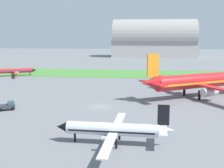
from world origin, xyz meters
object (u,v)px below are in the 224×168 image
at_px(airplane_foreground_turboprop, 114,129).
at_px(airplane_taxiing_turboprop, 15,71).
at_px(pushback_tug_near_gate, 7,106).
at_px(airplane_midfield_jet, 195,81).

distance_m(airplane_foreground_turboprop, airplane_taxiing_turboprop, 85.80).
height_order(airplane_foreground_turboprop, pushback_tug_near_gate, airplane_foreground_turboprop).
bearing_deg(airplane_midfield_jet, airplane_foreground_turboprop, -147.25).
xyz_separation_m(airplane_foreground_turboprop, airplane_taxiing_turboprop, (-48.02, 71.11, -0.17)).
relative_size(airplane_foreground_turboprop, airplane_taxiing_turboprop, 1.17).
distance_m(airplane_taxiing_turboprop, pushback_tug_near_gate, 57.93).
distance_m(airplane_taxiing_turboprop, airplane_midfield_jet, 74.13).
bearing_deg(pushback_tug_near_gate, airplane_foreground_turboprop, -66.85).
height_order(airplane_foreground_turboprop, airplane_taxiing_turboprop, airplane_foreground_turboprop).
distance_m(airplane_foreground_turboprop, airplane_midfield_jet, 40.45).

